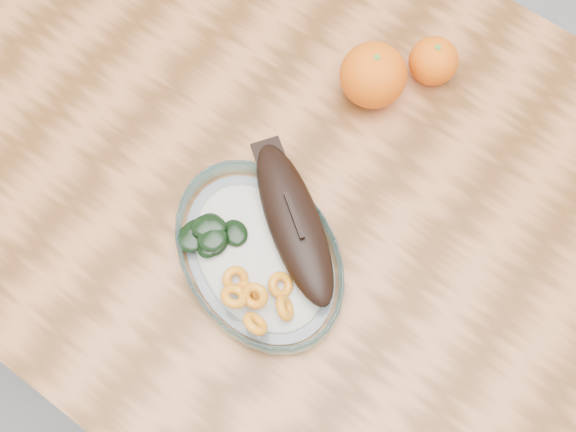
# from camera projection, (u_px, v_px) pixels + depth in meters

# --- Properties ---
(ground) EXTENTS (3.00, 3.00, 0.00)m
(ground) POSITION_uv_depth(u_px,v_px,m) (291.00, 306.00, 1.64)
(ground) COLOR slate
(ground) RESTS_ON ground
(dining_table) EXTENTS (1.20, 0.80, 0.75)m
(dining_table) POSITION_uv_depth(u_px,v_px,m) (293.00, 200.00, 1.03)
(dining_table) COLOR #5A3315
(dining_table) RESTS_ON ground
(plated_meal) EXTENTS (0.61, 0.61, 0.08)m
(plated_meal) POSITION_uv_depth(u_px,v_px,m) (261.00, 252.00, 0.88)
(plated_meal) COLOR white
(plated_meal) RESTS_ON dining_table
(orange_left) EXTENTS (0.09, 0.09, 0.09)m
(orange_left) POSITION_uv_depth(u_px,v_px,m) (373.00, 75.00, 0.93)
(orange_left) COLOR #E63A04
(orange_left) RESTS_ON dining_table
(orange_right) EXTENTS (0.07, 0.07, 0.07)m
(orange_right) POSITION_uv_depth(u_px,v_px,m) (433.00, 61.00, 0.95)
(orange_right) COLOR #E63A04
(orange_right) RESTS_ON dining_table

